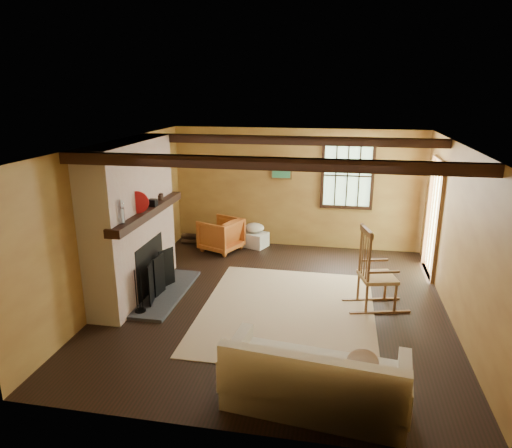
% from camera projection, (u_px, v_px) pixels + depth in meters
% --- Properties ---
extents(ground, '(5.50, 5.50, 0.00)m').
position_uv_depth(ground, '(276.00, 304.00, 6.93)').
color(ground, black).
rests_on(ground, ground).
extents(room_envelope, '(5.02, 5.52, 2.44)m').
position_uv_depth(room_envelope, '(295.00, 196.00, 6.67)').
color(room_envelope, '#AF873E').
rests_on(room_envelope, ground).
extents(fireplace, '(1.02, 2.30, 2.40)m').
position_uv_depth(fireplace, '(134.00, 226.00, 7.01)').
color(fireplace, brown).
rests_on(fireplace, ground).
extents(rug, '(2.50, 3.00, 0.01)m').
position_uv_depth(rug, '(287.00, 311.00, 6.71)').
color(rug, tan).
rests_on(rug, ground).
extents(rocking_chair, '(0.99, 0.68, 1.24)m').
position_uv_depth(rocking_chair, '(375.00, 274.00, 6.68)').
color(rocking_chair, tan).
rests_on(rocking_chair, ground).
extents(sofa, '(1.93, 1.02, 0.75)m').
position_uv_depth(sofa, '(315.00, 383.00, 4.63)').
color(sofa, white).
rests_on(sofa, ground).
extents(firewood_pile, '(0.62, 0.11, 0.22)m').
position_uv_depth(firewood_pile, '(196.00, 239.00, 9.54)').
color(firewood_pile, '#4E3821').
rests_on(firewood_pile, ground).
extents(laundry_basket, '(0.60, 0.53, 0.30)m').
position_uv_depth(laundry_basket, '(254.00, 239.00, 9.40)').
color(laundry_basket, white).
rests_on(laundry_basket, ground).
extents(basket_pillow, '(0.44, 0.37, 0.20)m').
position_uv_depth(basket_pillow, '(254.00, 228.00, 9.33)').
color(basket_pillow, white).
rests_on(basket_pillow, laundry_basket).
extents(armchair, '(0.94, 0.93, 0.66)m').
position_uv_depth(armchair, '(221.00, 235.00, 9.12)').
color(armchair, '#BF6026').
rests_on(armchair, ground).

